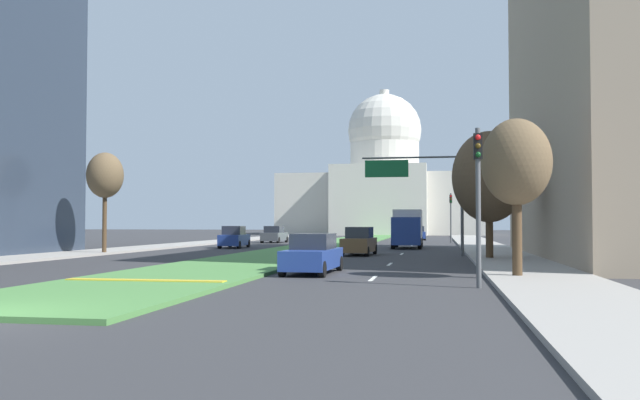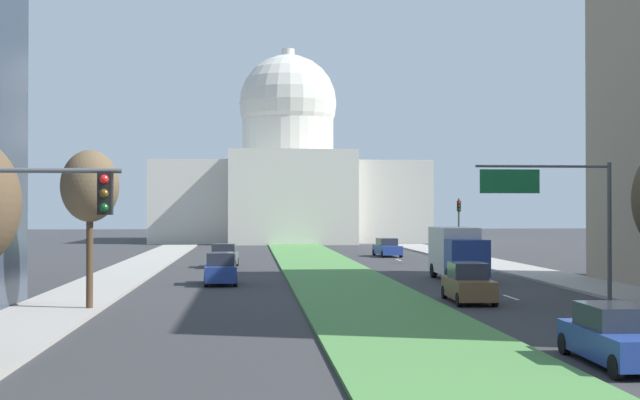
{
  "view_description": "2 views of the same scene",
  "coord_description": "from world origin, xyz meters",
  "px_view_note": "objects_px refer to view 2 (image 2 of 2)",
  "views": [
    {
      "loc": [
        9.83,
        -12.73,
        2.11
      ],
      "look_at": [
        0.44,
        40.12,
        3.95
      ],
      "focal_mm": 37.48,
      "sensor_mm": 36.0,
      "label": 1
    },
    {
      "loc": [
        -5.39,
        -8.05,
        4.27
      ],
      "look_at": [
        -2.64,
        25.08,
        4.67
      ],
      "focal_mm": 47.85,
      "sensor_mm": 36.0,
      "label": 2
    }
  ],
  "objects_px": {
    "street_tree_left_mid": "(90,187)",
    "sedan_lead_stopped": "(616,337)",
    "capitol_building": "(288,179)",
    "traffic_light_far_right": "(459,222)",
    "box_truck_delivery": "(457,253)",
    "overhead_guide_sign": "(558,201)",
    "sedan_distant": "(220,270)",
    "sedan_far_horizon": "(224,256)",
    "sedan_midblock": "(468,284)",
    "sedan_very_far": "(387,248)"
  },
  "relations": [
    {
      "from": "traffic_light_far_right",
      "to": "sedan_very_far",
      "type": "relative_size",
      "value": 1.11
    },
    {
      "from": "overhead_guide_sign",
      "to": "sedan_midblock",
      "type": "xyz_separation_m",
      "value": [
        -4.15,
        0.4,
        -3.83
      ]
    },
    {
      "from": "sedan_lead_stopped",
      "to": "box_truck_delivery",
      "type": "bearing_deg",
      "value": 84.74
    },
    {
      "from": "traffic_light_far_right",
      "to": "sedan_far_horizon",
      "type": "xyz_separation_m",
      "value": [
        -18.39,
        -2.11,
        -2.49
      ]
    },
    {
      "from": "sedan_distant",
      "to": "traffic_light_far_right",
      "type": "bearing_deg",
      "value": 42.87
    },
    {
      "from": "capitol_building",
      "to": "sedan_lead_stopped",
      "type": "height_order",
      "value": "capitol_building"
    },
    {
      "from": "sedan_far_horizon",
      "to": "box_truck_delivery",
      "type": "distance_m",
      "value": 19.36
    },
    {
      "from": "overhead_guide_sign",
      "to": "sedan_far_horizon",
      "type": "relative_size",
      "value": 1.56
    },
    {
      "from": "overhead_guide_sign",
      "to": "sedan_distant",
      "type": "distance_m",
      "value": 19.67
    },
    {
      "from": "sedan_very_far",
      "to": "sedan_midblock",
      "type": "bearing_deg",
      "value": -93.74
    },
    {
      "from": "overhead_guide_sign",
      "to": "sedan_very_far",
      "type": "height_order",
      "value": "overhead_guide_sign"
    },
    {
      "from": "sedan_midblock",
      "to": "box_truck_delivery",
      "type": "relative_size",
      "value": 0.7
    },
    {
      "from": "street_tree_left_mid",
      "to": "sedan_lead_stopped",
      "type": "xyz_separation_m",
      "value": [
        16.77,
        -13.92,
        -4.45
      ]
    },
    {
      "from": "box_truck_delivery",
      "to": "capitol_building",
      "type": "bearing_deg",
      "value": 96.18
    },
    {
      "from": "traffic_light_far_right",
      "to": "box_truck_delivery",
      "type": "relative_size",
      "value": 0.81
    },
    {
      "from": "capitol_building",
      "to": "traffic_light_far_right",
      "type": "bearing_deg",
      "value": -78.06
    },
    {
      "from": "sedan_midblock",
      "to": "box_truck_delivery",
      "type": "xyz_separation_m",
      "value": [
        2.58,
        12.52,
        0.82
      ]
    },
    {
      "from": "sedan_far_horizon",
      "to": "capitol_building",
      "type": "bearing_deg",
      "value": 82.41
    },
    {
      "from": "sedan_far_horizon",
      "to": "box_truck_delivery",
      "type": "xyz_separation_m",
      "value": [
        14.57,
        -12.72,
        0.85
      ]
    },
    {
      "from": "street_tree_left_mid",
      "to": "sedan_very_far",
      "type": "relative_size",
      "value": 1.45
    },
    {
      "from": "sedan_midblock",
      "to": "sedan_very_far",
      "type": "bearing_deg",
      "value": 86.26
    },
    {
      "from": "capitol_building",
      "to": "sedan_lead_stopped",
      "type": "distance_m",
      "value": 96.37
    },
    {
      "from": "traffic_light_far_right",
      "to": "sedan_very_far",
      "type": "xyz_separation_m",
      "value": [
        -3.85,
        11.59,
        -2.52
      ]
    },
    {
      "from": "street_tree_left_mid",
      "to": "sedan_lead_stopped",
      "type": "distance_m",
      "value": 22.25
    },
    {
      "from": "sedan_distant",
      "to": "sedan_far_horizon",
      "type": "bearing_deg",
      "value": 90.83
    },
    {
      "from": "traffic_light_far_right",
      "to": "sedan_distant",
      "type": "height_order",
      "value": "traffic_light_far_right"
    },
    {
      "from": "overhead_guide_sign",
      "to": "sedan_far_horizon",
      "type": "xyz_separation_m",
      "value": [
        -16.14,
        25.64,
        -3.86
      ]
    },
    {
      "from": "capitol_building",
      "to": "box_truck_delivery",
      "type": "distance_m",
      "value": 68.11
    },
    {
      "from": "capitol_building",
      "to": "box_truck_delivery",
      "type": "bearing_deg",
      "value": -83.82
    },
    {
      "from": "sedan_distant",
      "to": "sedan_very_far",
      "type": "xyz_separation_m",
      "value": [
        14.32,
        28.47,
        -0.06
      ]
    },
    {
      "from": "sedan_lead_stopped",
      "to": "box_truck_delivery",
      "type": "xyz_separation_m",
      "value": [
        2.63,
        28.58,
        0.89
      ]
    },
    {
      "from": "sedan_midblock",
      "to": "sedan_very_far",
      "type": "relative_size",
      "value": 0.96
    },
    {
      "from": "capitol_building",
      "to": "sedan_distant",
      "type": "height_order",
      "value": "capitol_building"
    },
    {
      "from": "sedan_lead_stopped",
      "to": "sedan_far_horizon",
      "type": "xyz_separation_m",
      "value": [
        -11.94,
        41.3,
        0.04
      ]
    },
    {
      "from": "traffic_light_far_right",
      "to": "sedan_very_far",
      "type": "distance_m",
      "value": 12.47
    },
    {
      "from": "traffic_light_far_right",
      "to": "sedan_distant",
      "type": "xyz_separation_m",
      "value": [
        -18.17,
        -16.87,
        -2.46
      ]
    },
    {
      "from": "capitol_building",
      "to": "traffic_light_far_right",
      "type": "relative_size",
      "value": 6.98
    },
    {
      "from": "traffic_light_far_right",
      "to": "sedan_very_far",
      "type": "height_order",
      "value": "traffic_light_far_right"
    },
    {
      "from": "sedan_lead_stopped",
      "to": "sedan_distant",
      "type": "xyz_separation_m",
      "value": [
        -11.73,
        26.54,
        0.07
      ]
    },
    {
      "from": "sedan_lead_stopped",
      "to": "sedan_far_horizon",
      "type": "distance_m",
      "value": 42.99
    },
    {
      "from": "overhead_guide_sign",
      "to": "box_truck_delivery",
      "type": "bearing_deg",
      "value": 96.93
    },
    {
      "from": "sedan_very_far",
      "to": "box_truck_delivery",
      "type": "relative_size",
      "value": 0.73
    },
    {
      "from": "sedan_midblock",
      "to": "sedan_far_horizon",
      "type": "height_order",
      "value": "sedan_midblock"
    },
    {
      "from": "street_tree_left_mid",
      "to": "sedan_midblock",
      "type": "relative_size",
      "value": 1.51
    },
    {
      "from": "box_truck_delivery",
      "to": "traffic_light_far_right",
      "type": "bearing_deg",
      "value": 75.58
    },
    {
      "from": "traffic_light_far_right",
      "to": "sedan_midblock",
      "type": "distance_m",
      "value": 28.19
    },
    {
      "from": "overhead_guide_sign",
      "to": "street_tree_left_mid",
      "type": "distance_m",
      "value": 21.06
    },
    {
      "from": "traffic_light_far_right",
      "to": "overhead_guide_sign",
      "type": "xyz_separation_m",
      "value": [
        -2.24,
        -27.75,
        1.37
      ]
    },
    {
      "from": "street_tree_left_mid",
      "to": "sedan_very_far",
      "type": "xyz_separation_m",
      "value": [
        19.37,
        41.08,
        -4.44
      ]
    },
    {
      "from": "overhead_guide_sign",
      "to": "sedan_midblock",
      "type": "relative_size",
      "value": 1.44
    }
  ]
}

